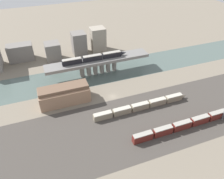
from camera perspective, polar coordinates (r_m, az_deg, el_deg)
name	(u,v)px	position (r m, az deg, el deg)	size (l,w,h in m)	color
ground_plane	(113,96)	(123.69, 0.19, -1.84)	(400.00, 400.00, 0.00)	#756B5B
railbed_yard	(130,125)	(107.33, 4.74, -9.31)	(280.00, 42.00, 0.01)	#423D38
river_water	(99,73)	(144.15, -3.49, 4.29)	(320.00, 26.17, 0.01)	#4C5B56
bridge	(98,62)	(140.04, -3.61, 7.06)	(66.93, 9.65, 10.27)	slate
train_on_bridge	(95,58)	(137.65, -4.53, 8.33)	(41.91, 2.87, 3.44)	black
train_yard_near	(184,125)	(109.70, 18.18, -8.78)	(53.82, 2.66, 4.12)	#5B1E19
train_yard_mid	(142,106)	(115.88, 7.87, -4.26)	(54.04, 2.82, 3.52)	gray
warehouse_building	(64,94)	(120.34, -12.38, -1.26)	(26.66, 10.86, 9.89)	#937056
city_block_left	(21,52)	(169.56, -22.78, 8.92)	(17.23, 9.22, 11.84)	slate
city_block_center	(53,51)	(162.71, -15.16, 9.59)	(10.34, 10.50, 12.65)	slate
city_block_right	(79,43)	(167.15, -8.61, 11.86)	(10.03, 10.33, 16.10)	slate
city_block_far_right	(98,39)	(170.92, -3.73, 13.02)	(10.84, 9.52, 17.48)	gray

